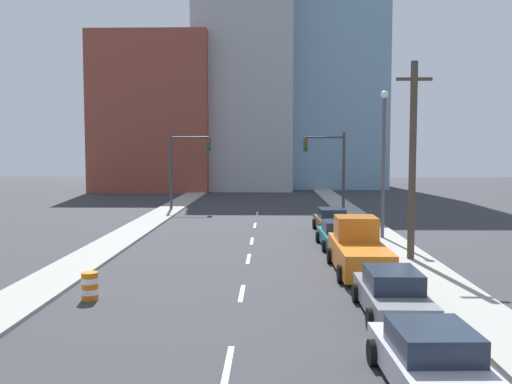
{
  "coord_description": "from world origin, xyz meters",
  "views": [
    {
      "loc": [
        0.99,
        -4.11,
        5.14
      ],
      "look_at": [
        0.06,
        34.52,
        2.2
      ],
      "focal_mm": 40.0,
      "sensor_mm": 36.0,
      "label": 1
    }
  ],
  "objects_px": {
    "traffic_signal_left": "(182,161)",
    "pickup_truck_orange": "(358,250)",
    "sedan_silver": "(432,361)",
    "sedan_brown": "(332,221)",
    "traffic_signal_right": "(333,161)",
    "street_lamp": "(384,154)",
    "traffic_barrel": "(90,286)",
    "sedan_gray": "(392,294)",
    "utility_pole_right_mid": "(413,160)",
    "sedan_teal": "(339,235)"
  },
  "relations": [
    {
      "from": "traffic_barrel",
      "to": "street_lamp",
      "type": "relative_size",
      "value": 0.11
    },
    {
      "from": "sedan_silver",
      "to": "sedan_brown",
      "type": "distance_m",
      "value": 23.15
    },
    {
      "from": "utility_pole_right_mid",
      "to": "traffic_signal_right",
      "type": "bearing_deg",
      "value": 93.26
    },
    {
      "from": "sedan_brown",
      "to": "utility_pole_right_mid",
      "type": "bearing_deg",
      "value": -76.17
    },
    {
      "from": "sedan_silver",
      "to": "pickup_truck_orange",
      "type": "bearing_deg",
      "value": 86.71
    },
    {
      "from": "street_lamp",
      "to": "sedan_silver",
      "type": "bearing_deg",
      "value": -98.19
    },
    {
      "from": "traffic_barrel",
      "to": "sedan_gray",
      "type": "relative_size",
      "value": 0.2
    },
    {
      "from": "traffic_signal_left",
      "to": "sedan_silver",
      "type": "distance_m",
      "value": 37.23
    },
    {
      "from": "sedan_gray",
      "to": "street_lamp",
      "type": "bearing_deg",
      "value": 80.42
    },
    {
      "from": "traffic_signal_right",
      "to": "pickup_truck_orange",
      "type": "xyz_separation_m",
      "value": [
        -1.51,
        -23.71,
        -3.21
      ]
    },
    {
      "from": "street_lamp",
      "to": "sedan_teal",
      "type": "distance_m",
      "value": 5.6
    },
    {
      "from": "sedan_brown",
      "to": "sedan_gray",
      "type": "bearing_deg",
      "value": -92.22
    },
    {
      "from": "utility_pole_right_mid",
      "to": "sedan_teal",
      "type": "xyz_separation_m",
      "value": [
        -2.8,
        3.81,
        -4.02
      ]
    },
    {
      "from": "street_lamp",
      "to": "sedan_gray",
      "type": "bearing_deg",
      "value": -99.94
    },
    {
      "from": "utility_pole_right_mid",
      "to": "sedan_gray",
      "type": "xyz_separation_m",
      "value": [
        -2.65,
        -8.53,
        -3.99
      ]
    },
    {
      "from": "utility_pole_right_mid",
      "to": "street_lamp",
      "type": "height_order",
      "value": "utility_pole_right_mid"
    },
    {
      "from": "traffic_signal_left",
      "to": "utility_pole_right_mid",
      "type": "distance_m",
      "value": 25.54
    },
    {
      "from": "utility_pole_right_mid",
      "to": "sedan_gray",
      "type": "relative_size",
      "value": 1.91
    },
    {
      "from": "traffic_signal_right",
      "to": "sedan_gray",
      "type": "bearing_deg",
      "value": -92.73
    },
    {
      "from": "sedan_silver",
      "to": "sedan_gray",
      "type": "bearing_deg",
      "value": 84.52
    },
    {
      "from": "traffic_barrel",
      "to": "street_lamp",
      "type": "xyz_separation_m",
      "value": [
        12.51,
        13.23,
        4.37
      ]
    },
    {
      "from": "traffic_signal_right",
      "to": "pickup_truck_orange",
      "type": "height_order",
      "value": "traffic_signal_right"
    },
    {
      "from": "sedan_brown",
      "to": "street_lamp",
      "type": "bearing_deg",
      "value": -50.86
    },
    {
      "from": "pickup_truck_orange",
      "to": "sedan_brown",
      "type": "bearing_deg",
      "value": 89.17
    },
    {
      "from": "utility_pole_right_mid",
      "to": "pickup_truck_orange",
      "type": "distance_m",
      "value": 5.14
    },
    {
      "from": "traffic_signal_left",
      "to": "traffic_barrel",
      "type": "distance_m",
      "value": 28.71
    },
    {
      "from": "traffic_signal_left",
      "to": "pickup_truck_orange",
      "type": "height_order",
      "value": "traffic_signal_left"
    },
    {
      "from": "traffic_signal_right",
      "to": "sedan_brown",
      "type": "xyz_separation_m",
      "value": [
        -1.4,
        -12.3,
        -3.45
      ]
    },
    {
      "from": "pickup_truck_orange",
      "to": "sedan_brown",
      "type": "xyz_separation_m",
      "value": [
        0.11,
        11.41,
        -0.24
      ]
    },
    {
      "from": "street_lamp",
      "to": "sedan_gray",
      "type": "relative_size",
      "value": 1.76
    },
    {
      "from": "traffic_barrel",
      "to": "pickup_truck_orange",
      "type": "xyz_separation_m",
      "value": [
        9.84,
        4.74,
        0.43
      ]
    },
    {
      "from": "traffic_barrel",
      "to": "sedan_teal",
      "type": "xyz_separation_m",
      "value": [
        9.77,
        10.78,
        0.15
      ]
    },
    {
      "from": "traffic_signal_right",
      "to": "pickup_truck_orange",
      "type": "relative_size",
      "value": 1.08
    },
    {
      "from": "sedan_silver",
      "to": "sedan_gray",
      "type": "relative_size",
      "value": 0.94
    },
    {
      "from": "traffic_signal_left",
      "to": "sedan_brown",
      "type": "height_order",
      "value": "traffic_signal_left"
    },
    {
      "from": "traffic_signal_right",
      "to": "sedan_silver",
      "type": "relative_size",
      "value": 1.46
    },
    {
      "from": "sedan_gray",
      "to": "pickup_truck_orange",
      "type": "distance_m",
      "value": 6.31
    },
    {
      "from": "sedan_gray",
      "to": "sedan_teal",
      "type": "height_order",
      "value": "sedan_gray"
    },
    {
      "from": "traffic_signal_right",
      "to": "street_lamp",
      "type": "bearing_deg",
      "value": -85.63
    },
    {
      "from": "traffic_signal_right",
      "to": "street_lamp",
      "type": "height_order",
      "value": "street_lamp"
    },
    {
      "from": "traffic_signal_left",
      "to": "sedan_brown",
      "type": "bearing_deg",
      "value": -47.71
    },
    {
      "from": "sedan_silver",
      "to": "sedan_brown",
      "type": "height_order",
      "value": "sedan_brown"
    },
    {
      "from": "traffic_signal_right",
      "to": "utility_pole_right_mid",
      "type": "distance_m",
      "value": 21.52
    },
    {
      "from": "utility_pole_right_mid",
      "to": "sedan_gray",
      "type": "distance_m",
      "value": 9.79
    },
    {
      "from": "traffic_signal_right",
      "to": "sedan_teal",
      "type": "distance_m",
      "value": 18.07
    },
    {
      "from": "traffic_signal_right",
      "to": "sedan_brown",
      "type": "distance_m",
      "value": 12.85
    },
    {
      "from": "traffic_signal_left",
      "to": "traffic_signal_right",
      "type": "relative_size",
      "value": 1.0
    },
    {
      "from": "traffic_signal_left",
      "to": "traffic_signal_right",
      "type": "xyz_separation_m",
      "value": [
        12.59,
        0.0,
        0.0
      ]
    },
    {
      "from": "pickup_truck_orange",
      "to": "sedan_gray",
      "type": "bearing_deg",
      "value": -89.51
    },
    {
      "from": "traffic_barrel",
      "to": "pickup_truck_orange",
      "type": "relative_size",
      "value": 0.16
    }
  ]
}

